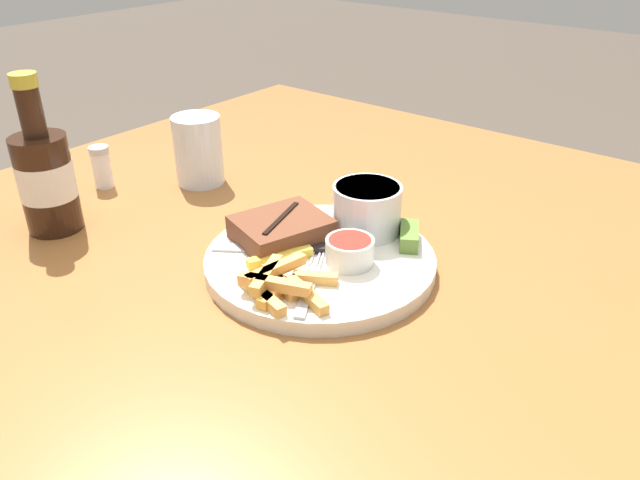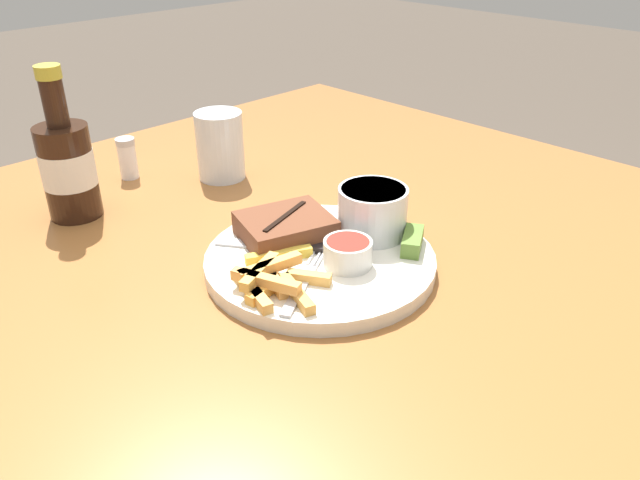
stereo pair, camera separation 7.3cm
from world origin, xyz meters
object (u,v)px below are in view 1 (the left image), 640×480
Objects in this scene: steak_portion at (280,230)px; drinking_glass at (198,150)px; coleslaw_cup at (367,206)px; knife_utensil at (295,249)px; salt_shaker at (102,167)px; pickle_spear at (409,236)px; fork_utensil at (309,286)px; dipping_sauce_cup at (350,250)px; dinner_plate at (320,261)px; beer_bottle at (46,177)px.

drinking_glass reaches higher than steak_portion.
coleslaw_cup is (0.09, -0.07, 0.02)m from steak_portion.
knife_utensil is 0.38m from salt_shaker.
pickle_spear is 0.14m from knife_utensil.
fork_utensil is (-0.15, -0.03, -0.03)m from coleslaw_cup.
coleslaw_cup is 0.71× the size of fork_utensil.
dipping_sauce_cup is at bearing -84.42° from steak_portion.
drinking_glass is (0.00, 0.31, 0.00)m from coleslaw_cup.
fork_utensil is 0.08m from knife_utensil.
coleslaw_cup reaches higher than steak_portion.
coleslaw_cup is at bearing -145.94° from knife_utensil.
fork_utensil is at bearing 106.99° from knife_utensil.
steak_portion is 0.26m from drinking_glass.
fork_utensil reaches higher than dinner_plate.
salt_shaker is (0.04, 0.44, 0.01)m from fork_utensil.
dipping_sauce_cup is at bearing 159.93° from knife_utensil.
beer_bottle is at bearing -12.20° from knife_utensil.
salt_shaker is (-0.11, 0.10, -0.02)m from drinking_glass.
salt_shaker reaches higher than steak_portion.
drinking_glass is 1.62× the size of salt_shaker.
coleslaw_cup is at bearing -18.86° from fork_utensil.
knife_utensil is (-0.10, 0.10, -0.01)m from pickle_spear.
fork_utensil is 0.39m from beer_bottle.
coleslaw_cup is 0.42m from beer_bottle.
steak_portion is at bearing 95.58° from dipping_sauce_cup.
coleslaw_cup is 0.42× the size of beer_bottle.
beer_bottle is 0.23m from drinking_glass.
salt_shaker reaches higher than dinner_plate.
dinner_plate is 2.11× the size of steak_portion.
dinner_plate is 3.18× the size of coleslaw_cup.
salt_shaker is at bearing 92.66° from dinner_plate.
dipping_sauce_cup reaches higher than knife_utensil.
beer_bottle is at bearing 171.12° from drinking_glass.
drinking_glass is 0.15m from salt_shaker.
salt_shaker reaches higher than knife_utensil.
steak_portion is 1.06× the size of fork_utensil.
beer_bottle is 1.97× the size of drinking_glass.
dinner_plate is at bearing 142.94° from pickle_spear.
beer_bottle is at bearing 122.65° from coleslaw_cup.
salt_shaker is at bearing 102.87° from pickle_spear.
fork_utensil is at bearing -78.32° from beer_bottle.
beer_bottle reaches higher than dipping_sauce_cup.
dinner_plate is 0.05m from dipping_sauce_cup.
dipping_sauce_cup is at bearing -103.08° from drinking_glass.
coleslaw_cup is 0.09m from dipping_sauce_cup.
dinner_plate is 0.07m from fork_utensil.
steak_portion is 0.10m from dipping_sauce_cup.
knife_utensil is at bearing 136.26° from pickle_spear.
pickle_spear is at bearing -89.46° from drinking_glass.
dinner_plate is at bearing -0.00° from fork_utensil.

